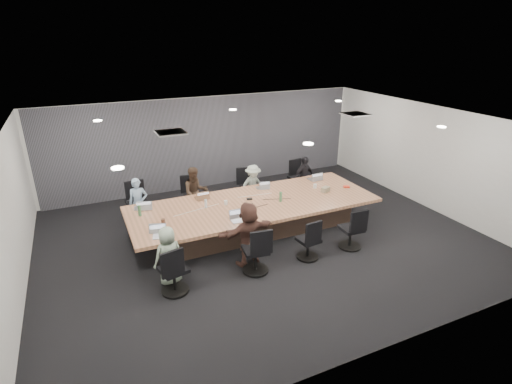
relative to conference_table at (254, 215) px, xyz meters
name	(u,v)px	position (x,y,z in m)	size (l,w,h in m)	color
floor	(263,238)	(0.00, -0.50, -0.40)	(10.00, 8.00, 0.00)	black
ceiling	(264,122)	(0.00, -0.50, 2.40)	(10.00, 8.00, 0.00)	white
wall_back	(208,142)	(0.00, 3.50, 1.00)	(10.00, 2.80, 0.00)	silver
wall_front	(385,275)	(0.00, -4.50, 1.00)	(10.00, 2.80, 0.00)	silver
wall_left	(10,225)	(-5.00, -0.50, 1.00)	(8.00, 2.80, 0.00)	silver
wall_right	(428,157)	(5.00, -0.50, 1.00)	(8.00, 2.80, 0.00)	silver
curtain	(209,143)	(0.00, 3.42, 1.00)	(9.80, 0.04, 2.80)	#5B5B66
conference_table	(254,215)	(0.00, 0.00, 0.00)	(6.00, 2.20, 0.74)	brown
chair_0	(137,206)	(-2.54, 1.70, 0.04)	(0.59, 0.59, 0.88)	black
chair_1	(192,198)	(-1.08, 1.70, -0.02)	(0.52, 0.52, 0.77)	black
chair_2	(248,189)	(0.57, 1.70, -0.02)	(0.51, 0.51, 0.75)	black
chair_3	(298,180)	(2.21, 1.70, 0.00)	(0.54, 0.54, 0.80)	black
chair_4	(174,273)	(-2.42, -1.70, 0.01)	(0.55, 0.55, 0.82)	black
chair_5	(255,253)	(-0.75, -1.70, 0.02)	(0.57, 0.57, 0.84)	black
chair_6	(308,243)	(0.50, -1.70, -0.03)	(0.50, 0.50, 0.74)	black
chair_7	(351,232)	(1.62, -1.70, 0.00)	(0.54, 0.54, 0.80)	black
person_0	(139,203)	(-2.54, 1.35, 0.24)	(0.47, 0.31, 1.28)	#89A6C5
laptop_0	(142,208)	(-2.54, 0.80, 0.35)	(0.36, 0.25, 0.02)	#B2B2B7
person_1	(195,192)	(-1.08, 1.35, 0.28)	(0.67, 0.52, 1.37)	#402F24
laptop_1	(202,198)	(-1.08, 0.80, 0.35)	(0.33, 0.22, 0.02)	#8C6647
person_2	(253,186)	(0.57, 1.35, 0.20)	(0.78, 0.45, 1.21)	#A2B0A3
laptop_2	(261,188)	(0.57, 0.80, 0.35)	(0.29, 0.20, 0.02)	#B2B2B7
person_3	(304,177)	(2.21, 1.35, 0.22)	(0.73, 0.30, 1.24)	black
laptop_3	(314,179)	(2.21, 0.80, 0.35)	(0.35, 0.24, 0.02)	#B2B2B7
person_4	(169,256)	(-2.42, -1.35, 0.20)	(0.58, 0.38, 1.20)	#98AF98
laptop_4	(162,236)	(-2.42, -0.80, 0.35)	(0.35, 0.24, 0.02)	#B2B2B7
person_5	(248,234)	(-0.75, -1.35, 0.30)	(1.30, 0.41, 1.40)	brown
laptop_5	(238,221)	(-0.75, -0.80, 0.35)	(0.30, 0.20, 0.02)	#B2B2B7
bottle_green_left	(140,211)	(-2.65, 0.39, 0.46)	(0.07, 0.07, 0.25)	#3F774B
bottle_green_right	(281,197)	(0.61, -0.21, 0.46)	(0.07, 0.07, 0.25)	#3F774B
bottle_clear	(206,204)	(-1.16, 0.20, 0.44)	(0.06, 0.06, 0.20)	silver
cup_white_far	(226,203)	(-0.67, 0.16, 0.39)	(0.08, 0.08, 0.11)	white
cup_white_near	(315,186)	(1.86, 0.20, 0.39)	(0.09, 0.09, 0.11)	white
mug_brown	(163,221)	(-2.26, -0.22, 0.39)	(0.09, 0.09, 0.11)	brown
mic_left	(250,205)	(-0.16, -0.12, 0.35)	(0.15, 0.10, 0.03)	black
mic_right	(249,199)	(-0.03, 0.22, 0.35)	(0.14, 0.09, 0.03)	black
stapler	(245,209)	(-0.39, -0.32, 0.37)	(0.17, 0.04, 0.06)	black
canvas_bag	(325,189)	(1.96, -0.13, 0.40)	(0.23, 0.14, 0.12)	gray
snack_packet	(346,187)	(2.65, -0.10, 0.36)	(0.16, 0.11, 0.04)	red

